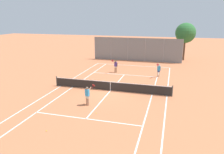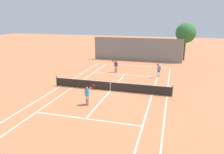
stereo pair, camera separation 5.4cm
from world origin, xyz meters
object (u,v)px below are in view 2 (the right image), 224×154
Objects in this scene: player_near_side at (87,95)px; loose_tennis_ball_2 at (46,131)px; loose_tennis_ball_0 at (96,113)px; tree_behind_left at (185,34)px; player_far_right at (159,70)px; loose_tennis_ball_5 at (142,70)px; loose_tennis_ball_4 at (137,69)px; tennis_net at (110,86)px; loose_tennis_ball_1 at (90,70)px; loose_tennis_ball_3 at (132,96)px; player_far_left at (116,66)px.

player_near_side reaches higher than loose_tennis_ball_2.
loose_tennis_ball_0 is 0.01× the size of tree_behind_left.
tree_behind_left is (8.29, 22.39, 3.49)m from player_near_side.
player_far_right reaches higher than loose_tennis_ball_5.
player_near_side reaches higher than loose_tennis_ball_5.
loose_tennis_ball_4 is 1.00× the size of loose_tennis_ball_5.
player_far_right is at bearing 56.70° from tennis_net.
tennis_net is 8.95m from loose_tennis_ball_2.
loose_tennis_ball_5 is at bearing 78.89° from loose_tennis_ball_2.
player_near_side is 1.00× the size of player_far_right.
loose_tennis_ball_4 is 11.68m from tree_behind_left.
loose_tennis_ball_1 is 6.61m from loose_tennis_ball_4.
loose_tennis_ball_1 is at bearing 110.55° from player_near_side.
loose_tennis_ball_0 and loose_tennis_ball_1 have the same top height.
loose_tennis_ball_5 is (6.83, 2.46, 0.00)m from loose_tennis_ball_1.
loose_tennis_ball_3 is (2.02, 4.34, 0.00)m from loose_tennis_ball_0.
loose_tennis_ball_3 is (-1.81, -7.48, -0.89)m from player_far_right.
tennis_net is 20.23m from tree_behind_left.
player_far_left is at bearing -142.32° from loose_tennis_ball_5.
player_far_left is 12.72m from loose_tennis_ball_0.
loose_tennis_ball_5 is (1.81, 9.64, -0.48)m from tennis_net.
loose_tennis_ball_3 is (7.45, -8.21, 0.00)m from loose_tennis_ball_1.
tennis_net is 181.82× the size of loose_tennis_ball_1.
player_far_left is at bearing 92.65° from player_near_side.
loose_tennis_ball_4 and loose_tennis_ball_5 have the same top height.
tree_behind_left is at bearing 67.94° from tennis_net.
player_far_right reaches higher than loose_tennis_ball_0.
player_far_left is 26.88× the size of loose_tennis_ball_3.
player_far_right is 26.88× the size of loose_tennis_ball_0.
tree_behind_left is (7.05, 23.76, 4.38)m from loose_tennis_ball_0.
tree_behind_left reaches higher than player_far_right.
loose_tennis_ball_4 is at bearing 83.31° from tennis_net.
loose_tennis_ball_0 is at bearing -47.79° from player_near_side.
loose_tennis_ball_2 is at bearing -123.19° from loose_tennis_ball_0.
loose_tennis_ball_1 and loose_tennis_ball_4 have the same top height.
loose_tennis_ball_0 is 1.00× the size of loose_tennis_ball_4.
tennis_net is 8.78m from loose_tennis_ball_1.
player_near_side is 26.88× the size of loose_tennis_ball_3.
loose_tennis_ball_1 and loose_tennis_ball_3 have the same top height.
player_near_side reaches higher than loose_tennis_ball_1.
player_far_right reaches higher than loose_tennis_ball_4.
loose_tennis_ball_5 is at bearing 1.78° from loose_tennis_ball_4.
loose_tennis_ball_5 is at bearing 19.80° from loose_tennis_ball_1.
player_near_side is 11.21m from player_far_left.
loose_tennis_ball_1 is 7.25m from loose_tennis_ball_5.
loose_tennis_ball_4 is (2.47, 2.41, -0.89)m from player_far_left.
loose_tennis_ball_0 and loose_tennis_ball_4 have the same top height.
player_far_right reaches higher than loose_tennis_ball_3.
loose_tennis_ball_4 is (1.96, 13.62, -0.89)m from player_near_side.
player_near_side is 2.05m from loose_tennis_ball_0.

